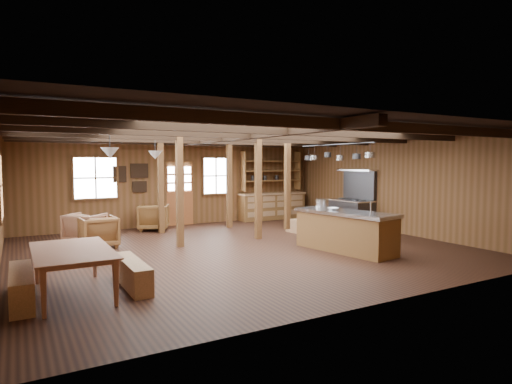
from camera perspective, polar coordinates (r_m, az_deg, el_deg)
room at (r=10.11m, az=-1.82°, el=0.22°), size 10.04×9.04×2.84m
ceiling_joists at (r=10.26m, az=-2.30°, el=7.43°), size 9.80×8.82×0.18m
timber_posts at (r=12.20m, az=-4.18°, el=0.86°), size 3.95×2.35×2.80m
back_door at (r=14.23m, az=-10.14°, el=-0.84°), size 1.02×0.08×2.15m
window_back_left at (r=13.57m, az=-20.61°, el=1.78°), size 1.32×0.06×1.32m
window_back_right at (r=14.68m, az=-5.38°, el=2.16°), size 1.02×0.06×1.32m
notice_boards at (r=13.77m, az=-16.08°, el=2.07°), size 1.08×0.03×0.90m
back_counter at (r=15.49m, az=2.15°, el=-1.43°), size 2.55×0.60×2.45m
pendant_lamps at (r=10.23m, az=-15.78°, el=4.89°), size 1.86×2.36×0.66m
pot_rack at (r=12.04m, az=10.42°, el=4.81°), size 0.44×3.00×0.46m
kitchen_island at (r=10.17m, az=11.82°, el=-5.07°), size 1.27×2.61×1.20m
step_stool at (r=12.66m, az=5.70°, el=-4.50°), size 0.47×0.36×0.40m
commercial_range at (r=13.94m, az=12.77°, el=-2.12°), size 0.78×1.49×1.84m
dining_table at (r=7.36m, az=-22.92°, el=-9.75°), size 1.14×2.04×0.71m
bench_wall at (r=7.35m, az=-28.82°, el=-10.98°), size 0.31×1.67×0.46m
bench_aisle at (r=7.53m, az=-16.20°, el=-10.36°), size 0.30×1.59×0.44m
armchair_a at (r=11.01m, az=-20.25°, el=-5.05°), size 0.87×0.89×0.76m
armchair_b at (r=13.35m, az=-13.47°, el=-3.30°), size 1.12×1.14×0.79m
armchair_c at (r=11.81m, az=-21.83°, el=-4.48°), size 1.17×1.17×0.77m
counter_pot at (r=10.90m, az=8.82°, el=-1.46°), size 0.32×0.32×0.19m
bowl at (r=10.22m, az=10.25°, el=-2.22°), size 0.27×0.27×0.06m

